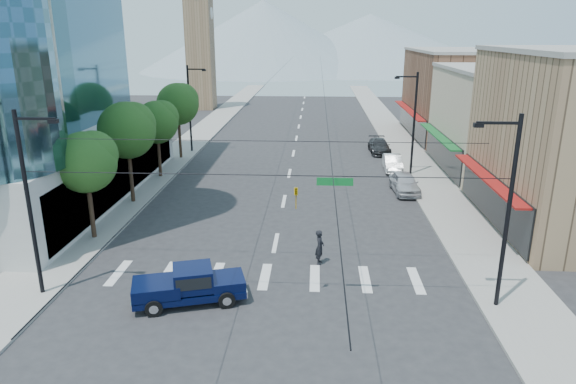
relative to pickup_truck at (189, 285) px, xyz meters
name	(u,v)px	position (x,y,z in m)	size (l,w,h in m)	color
ground	(266,291)	(3.49, 1.34, -0.92)	(160.00, 160.00, 0.00)	#28282B
sidewalk_left	(201,133)	(-8.51, 41.34, -0.85)	(4.00, 120.00, 0.15)	gray
sidewalk_right	(395,136)	(15.49, 41.34, -0.85)	(4.00, 120.00, 0.15)	gray
shop_mid	(514,122)	(23.49, 25.34, 3.58)	(12.00, 14.00, 9.00)	tan
shop_far	(465,95)	(23.49, 41.34, 4.08)	(12.00, 18.00, 10.00)	brown
clock_tower	(200,42)	(-13.01, 63.34, 9.72)	(4.80, 4.80, 20.40)	#8C6B4C
mountain_left	(264,36)	(-11.51, 151.34, 10.08)	(80.00, 80.00, 22.00)	gray
mountain_right	(370,42)	(23.49, 161.34, 8.08)	(90.00, 90.00, 18.00)	gray
tree_near	(88,160)	(-7.58, 7.44, 4.07)	(3.65, 3.64, 6.71)	black
tree_midnear	(129,129)	(-7.58, 14.44, 4.67)	(4.09, 4.09, 7.52)	black
tree_midfar	(158,121)	(-7.58, 21.44, 4.07)	(3.65, 3.64, 6.71)	black
tree_far	(179,103)	(-7.58, 28.44, 4.67)	(4.09, 4.09, 7.52)	black
signal_rig	(267,209)	(3.68, 0.34, 3.72)	(21.80, 0.20, 9.00)	black
lamp_pole_nw	(191,105)	(-7.18, 31.34, 4.02)	(2.00, 0.25, 9.00)	black
lamp_pole_ne	(413,120)	(14.15, 23.34, 4.02)	(2.00, 0.25, 9.00)	black
pickup_truck	(189,285)	(0.00, 0.00, 0.00)	(5.54, 3.23, 1.78)	#060E33
pedestrian	(320,247)	(6.13, 4.62, 0.05)	(0.71, 0.47, 1.95)	black
parked_car_near	(405,183)	(12.89, 18.06, -0.13)	(1.88, 4.68, 1.59)	silver
parked_car_mid	(392,163)	(12.89, 24.90, -0.21)	(1.52, 4.35, 1.43)	white
parked_car_far	(379,146)	(12.50, 32.11, -0.21)	(2.01, 4.95, 1.44)	#28282B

